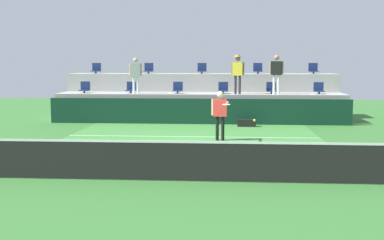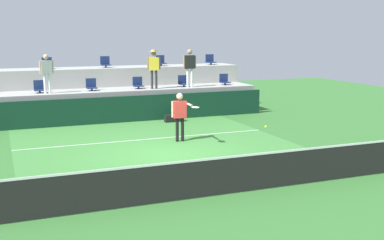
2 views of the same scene
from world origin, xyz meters
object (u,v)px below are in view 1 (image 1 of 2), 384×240
tennis_player (220,111)px  spectator_in_white (276,70)px  spectator_with_hat (238,70)px  stadium_chair_lower_far_right (319,89)px  stadium_chair_lower_right (271,89)px  tennis_ball (255,120)px  stadium_chair_upper_right (258,69)px  spectator_leaning_on_rail (136,72)px  stadium_chair_upper_far_left (96,69)px  stadium_chair_upper_center (202,69)px  stadium_chair_lower_far_left (85,88)px  equipment_bag (247,123)px  stadium_chair_lower_left (131,88)px  stadium_chair_lower_mid_right (223,89)px  stadium_chair_lower_mid_left (178,88)px  stadium_chair_upper_far_right (313,69)px  stadium_chair_upper_left (149,69)px

tennis_player → spectator_in_white: 5.86m
spectator_with_hat → spectator_in_white: bearing=0.0°
stadium_chair_lower_far_right → stadium_chair_lower_right: bearing=180.0°
spectator_with_hat → tennis_ball: 9.48m
stadium_chair_upper_right → spectator_leaning_on_rail: 6.01m
stadium_chair_upper_far_left → stadium_chair_upper_center: same height
stadium_chair_upper_right → stadium_chair_upper_far_left: bearing=180.0°
stadium_chair_lower_far_left → equipment_bag: bearing=-14.6°
stadium_chair_upper_right → spectator_leaning_on_rail: bearing=-158.7°
stadium_chair_lower_left → spectator_leaning_on_rail: spectator_leaning_on_rail is taller
stadium_chair_lower_far_left → stadium_chair_lower_mid_right: same height
stadium_chair_lower_far_left → spectator_in_white: (8.73, -0.38, 0.83)m
stadium_chair_lower_mid_left → tennis_ball: stadium_chair_lower_mid_left is taller
stadium_chair_lower_mid_right → stadium_chair_upper_far_right: 4.75m
stadium_chair_lower_far_right → equipment_bag: size_ratio=0.68×
stadium_chair_lower_far_left → stadium_chair_upper_far_left: stadium_chair_upper_far_left is taller
stadium_chair_upper_center → tennis_player: (1.00, -7.38, -1.28)m
stadium_chair_lower_mid_left → stadium_chair_lower_far_right: bearing=0.0°
stadium_chair_lower_far_left → tennis_player: (6.33, -5.58, -0.43)m
tennis_player → stadium_chair_lower_right: bearing=68.3°
stadium_chair_upper_left → tennis_ball: bearing=-68.6°
stadium_chair_upper_center → spectator_in_white: (3.39, -2.18, -0.02)m
stadium_chair_lower_mid_right → stadium_chair_upper_left: 4.20m
tennis_ball → tennis_player: bearing=102.1°
stadium_chair_upper_right → spectator_in_white: size_ratio=0.30×
stadium_chair_upper_far_right → tennis_player: stadium_chair_upper_far_right is taller
stadium_chair_upper_far_right → spectator_with_hat: size_ratio=0.30×
spectator_with_hat → stadium_chair_lower_right: bearing=14.1°
stadium_chair_lower_mid_left → stadium_chair_upper_far_left: size_ratio=1.00×
spectator_with_hat → tennis_ball: size_ratio=25.40×
stadium_chair_lower_far_right → stadium_chair_upper_right: 3.28m
stadium_chair_upper_far_left → equipment_bag: size_ratio=0.68×
stadium_chair_lower_mid_left → stadium_chair_upper_center: stadium_chair_upper_center is taller
stadium_chair_lower_mid_left → stadium_chair_upper_left: 2.57m
stadium_chair_lower_far_right → stadium_chair_upper_left: (-7.96, 1.80, 0.85)m
stadium_chair_lower_left → stadium_chair_lower_far_right: size_ratio=1.00×
stadium_chair_upper_left → stadium_chair_lower_mid_left: bearing=-47.9°
stadium_chair_lower_mid_left → stadium_chair_upper_left: (-1.63, 1.80, 0.85)m
stadium_chair_lower_far_right → tennis_ball: stadium_chair_lower_far_right is taller
stadium_chair_upper_right → equipment_bag: size_ratio=0.68×
stadium_chair_upper_left → stadium_chair_upper_right: same height
spectator_with_hat → spectator_in_white: size_ratio=1.00×
stadium_chair_lower_far_right → spectator_in_white: size_ratio=0.30×
spectator_in_white → tennis_ball: bearing=-99.0°
stadium_chair_lower_right → spectator_in_white: spectator_in_white is taller
stadium_chair_lower_left → stadium_chair_upper_right: (5.88, 1.80, 0.85)m
stadium_chair_lower_right → stadium_chair_upper_left: 6.19m
tennis_player → equipment_bag: size_ratio=2.22×
stadium_chair_lower_mid_left → stadium_chair_lower_right: same height
stadium_chair_lower_mid_left → stadium_chair_upper_right: (3.73, 1.80, 0.85)m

